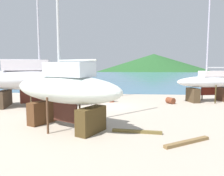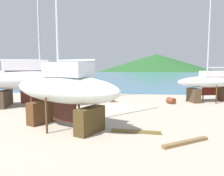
% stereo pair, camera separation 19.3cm
% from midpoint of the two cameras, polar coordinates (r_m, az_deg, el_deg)
% --- Properties ---
extents(ground_plane, '(51.87, 51.87, 0.00)m').
position_cam_midpoint_polar(ground_plane, '(14.46, -1.98, -8.52)').
color(ground_plane, '#B3A592').
extents(sea_water, '(142.86, 87.03, 0.01)m').
position_cam_midpoint_polar(sea_water, '(70.47, 4.12, 3.13)').
color(sea_water, teal).
rests_on(sea_water, ground).
extents(headland_hill, '(174.51, 174.51, 26.87)m').
position_cam_midpoint_polar(headland_hill, '(191.00, 11.64, 4.90)').
color(headland_hill, '#255627').
rests_on(headland_hill, ground).
extents(sailboat_large_starboard, '(11.04, 6.23, 18.46)m').
position_cam_midpoint_polar(sailboat_large_starboard, '(20.36, -19.88, 2.34)').
color(sailboat_large_starboard, '#522F1C').
rests_on(sailboat_large_starboard, ground).
extents(sailboat_small_center, '(7.13, 3.65, 11.42)m').
position_cam_midpoint_polar(sailboat_small_center, '(23.40, 25.02, 1.31)').
color(sailboat_small_center, '#4F3C27').
rests_on(sailboat_small_center, ground).
extents(sailboat_far_slipway, '(7.88, 5.52, 12.70)m').
position_cam_midpoint_polar(sailboat_far_slipway, '(12.59, -12.29, -0.40)').
color(sailboat_far_slipway, '#53321C').
rests_on(sailboat_far_slipway, ground).
extents(worker, '(0.50, 0.39, 1.68)m').
position_cam_midpoint_polar(worker, '(26.73, -19.15, -0.19)').
color(worker, orange).
rests_on(worker, ground).
extents(barrel_tipped_left, '(0.63, 0.63, 0.76)m').
position_cam_midpoint_polar(barrel_tipped_left, '(21.20, 0.24, -2.76)').
color(barrel_tipped_left, brown).
rests_on(barrel_tipped_left, ground).
extents(barrel_tipped_right, '(0.92, 0.98, 0.59)m').
position_cam_midpoint_polar(barrel_tipped_right, '(21.10, 15.77, -3.27)').
color(barrel_tipped_right, brown).
rests_on(barrel_tipped_right, ground).
extents(timber_plank_near, '(2.69, 0.47, 0.16)m').
position_cam_midpoint_polar(timber_plank_near, '(11.83, 6.81, -11.51)').
color(timber_plank_near, brown).
rests_on(timber_plank_near, ground).
extents(timber_short_cross, '(2.40, 1.66, 0.15)m').
position_cam_midpoint_polar(timber_short_cross, '(10.82, 19.61, -13.56)').
color(timber_short_cross, brown).
rests_on(timber_short_cross, ground).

